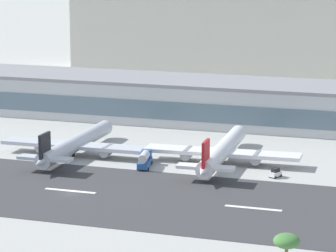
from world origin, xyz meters
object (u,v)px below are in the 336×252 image
airliner_red_tail_gate_1 (221,152)px  service_baggage_tug_1 (275,173)px  distant_hotel_block (215,16)px  airliner_black_tail_gate_0 (74,145)px  service_fuel_truck_0 (145,159)px  palm_tree_1 (287,243)px  terminal_building (205,101)px

airliner_red_tail_gate_1 → service_baggage_tug_1: size_ratio=13.18×
distant_hotel_block → airliner_black_tail_gate_0: size_ratio=2.48×
service_fuel_truck_0 → palm_tree_1: size_ratio=0.78×
terminal_building → distant_hotel_block: (-22.72, 95.04, 17.18)m
airliner_black_tail_gate_0 → airliner_red_tail_gate_1: 38.07m
terminal_building → airliner_black_tail_gate_0: bearing=-111.2°
airliner_black_tail_gate_0 → service_baggage_tug_1: size_ratio=12.90×
distant_hotel_block → service_baggage_tug_1: distant_hotel_block is taller
terminal_building → service_fuel_truck_0: 57.01m
service_fuel_truck_0 → service_baggage_tug_1: size_ratio=2.47×
airliner_black_tail_gate_0 → distant_hotel_block: bearing=0.5°
terminal_building → service_baggage_tug_1: bearing=-59.7°
terminal_building → service_fuel_truck_0: bearing=-89.3°
distant_hotel_block → airliner_black_tail_gate_0: distant_hotel_block is taller
distant_hotel_block → service_fuel_truck_0: size_ratio=12.92×
airliner_red_tail_gate_1 → service_fuel_truck_0: size_ratio=5.33×
distant_hotel_block → airliner_black_tail_gate_0: 148.62m
airliner_black_tail_gate_0 → service_fuel_truck_0: (20.90, -4.70, -1.04)m
airliner_black_tail_gate_0 → airliner_red_tail_gate_1: (37.87, 3.85, 0.07)m
airliner_red_tail_gate_1 → airliner_black_tail_gate_0: bearing=93.1°
terminal_building → airliner_black_tail_gate_0: (-20.24, -52.14, -3.40)m
service_baggage_tug_1 → palm_tree_1: (15.83, -72.06, 8.83)m
distant_hotel_block → palm_tree_1: (71.28, -223.08, -13.78)m
service_fuel_truck_0 → palm_tree_1: bearing=-157.1°
airliner_red_tail_gate_1 → service_fuel_truck_0: (-16.97, -8.55, -1.10)m
terminal_building → palm_tree_1: (48.55, -128.04, 3.41)m
distant_hotel_block → airliner_red_tail_gate_1: bearing=-74.3°
airliner_black_tail_gate_0 → palm_tree_1: 102.67m
service_fuel_truck_0 → palm_tree_1: 86.17m
palm_tree_1 → airliner_red_tail_gate_1: bearing=111.2°
service_baggage_tug_1 → palm_tree_1: palm_tree_1 is taller
service_baggage_tug_1 → distant_hotel_block: bearing=-136.0°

